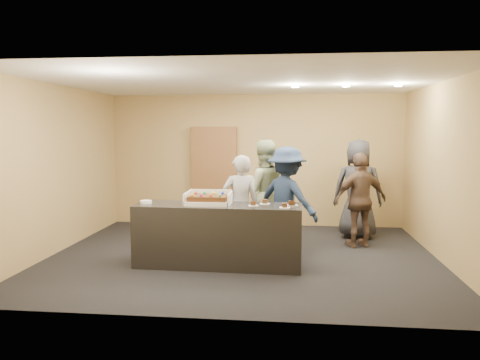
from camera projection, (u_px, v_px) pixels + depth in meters
The scene contains 17 objects.
room at pixel (242, 171), 7.21m from camera, with size 6.04×6.00×2.70m.
serving_counter at pixel (218, 235), 6.79m from camera, with size 2.40×0.70×0.90m, color black.
storage_cabinet at pixel (214, 176), 9.72m from camera, with size 0.93×0.15×2.05m, color brown.
cake_box at pixel (209, 201), 6.78m from camera, with size 0.65×0.45×0.19m.
sheet_cake at pixel (208, 198), 6.75m from camera, with size 0.56×0.38×0.11m.
plate_stack at pixel (146, 202), 6.86m from camera, with size 0.17×0.17×0.04m, color white.
slice_a at pixel (253, 204), 6.63m from camera, with size 0.15×0.15×0.07m.
slice_b at pixel (265, 202), 6.80m from camera, with size 0.15×0.15×0.07m.
slice_c at pixel (285, 206), 6.45m from camera, with size 0.15×0.15×0.07m.
slice_d at pixel (291, 204), 6.66m from camera, with size 0.15×0.15×0.07m.
slice_e at pixel (293, 204), 6.66m from camera, with size 0.15×0.15×0.07m.
person_server_grey at pixel (241, 205), 7.33m from camera, with size 0.58×0.38×1.59m, color #A0A1A6.
person_sage_man at pixel (263, 192), 8.04m from camera, with size 0.88×0.68×1.81m, color #98A77C.
person_navy_man at pixel (287, 199), 7.58m from camera, with size 1.10×0.63×1.71m, color #1B2944.
person_brown_extra at pixel (360, 200), 7.87m from camera, with size 0.94×0.39×1.60m, color brown.
person_dark_suit at pixel (358, 189), 8.53m from camera, with size 0.89×0.58×1.81m, color #29292E.
ceiling_spotlights at pixel (346, 86), 7.40m from camera, with size 1.72×0.12×0.03m.
Camera 1 is at (0.74, -7.15, 1.96)m, focal length 35.00 mm.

